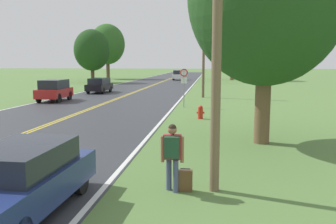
{
  "coord_description": "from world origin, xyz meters",
  "views": [
    {
      "loc": [
        8.52,
        -5.9,
        3.23
      ],
      "look_at": [
        6.78,
        8.26,
        1.26
      ],
      "focal_mm": 38.0,
      "sensor_mm": 36.0,
      "label": 1
    }
  ],
  "objects_px": {
    "hitchhiker_person": "(172,151)",
    "fire_hydrant": "(200,112)",
    "tree_behind_sign": "(233,41)",
    "traffic_sign": "(184,78)",
    "tree_mid_treeline": "(107,44)",
    "suitcase": "(185,181)",
    "tree_right_cluster": "(92,50)",
    "car_black_suv_mid_near": "(99,85)",
    "car_white_suv_mid_far": "(178,75)",
    "car_red_suv_approaching": "(54,90)",
    "car_dark_blue_sedan_nearest": "(20,180)"
  },
  "relations": [
    {
      "from": "fire_hydrant",
      "to": "car_dark_blue_sedan_nearest",
      "type": "distance_m",
      "value": 14.13
    },
    {
      "from": "hitchhiker_person",
      "to": "suitcase",
      "type": "relative_size",
      "value": 2.9
    },
    {
      "from": "tree_right_cluster",
      "to": "tree_behind_sign",
      "type": "bearing_deg",
      "value": 26.78
    },
    {
      "from": "car_black_suv_mid_near",
      "to": "hitchhiker_person",
      "type": "bearing_deg",
      "value": -158.87
    },
    {
      "from": "car_black_suv_mid_near",
      "to": "car_white_suv_mid_far",
      "type": "distance_m",
      "value": 30.82
    },
    {
      "from": "suitcase",
      "to": "fire_hydrant",
      "type": "distance_m",
      "value": 11.9
    },
    {
      "from": "suitcase",
      "to": "car_dark_blue_sedan_nearest",
      "type": "height_order",
      "value": "car_dark_blue_sedan_nearest"
    },
    {
      "from": "suitcase",
      "to": "tree_mid_treeline",
      "type": "distance_m",
      "value": 66.23
    },
    {
      "from": "fire_hydrant",
      "to": "car_white_suv_mid_far",
      "type": "bearing_deg",
      "value": 96.93
    },
    {
      "from": "tree_behind_sign",
      "to": "fire_hydrant",
      "type": "bearing_deg",
      "value": -95.24
    },
    {
      "from": "car_red_suv_approaching",
      "to": "car_black_suv_mid_near",
      "type": "xyz_separation_m",
      "value": [
        1.09,
        8.88,
        -0.12
      ]
    },
    {
      "from": "tree_mid_treeline",
      "to": "tree_right_cluster",
      "type": "bearing_deg",
      "value": -83.82
    },
    {
      "from": "suitcase",
      "to": "tree_right_cluster",
      "type": "bearing_deg",
      "value": 20.19
    },
    {
      "from": "suitcase",
      "to": "tree_mid_treeline",
      "type": "bearing_deg",
      "value": 16.98
    },
    {
      "from": "suitcase",
      "to": "car_white_suv_mid_far",
      "type": "xyz_separation_m",
      "value": [
        -5.74,
        59.18,
        0.71
      ]
    },
    {
      "from": "tree_behind_sign",
      "to": "hitchhiker_person",
      "type": "bearing_deg",
      "value": -94.52
    },
    {
      "from": "tree_behind_sign",
      "to": "car_red_suv_approaching",
      "type": "height_order",
      "value": "tree_behind_sign"
    },
    {
      "from": "tree_right_cluster",
      "to": "car_black_suv_mid_near",
      "type": "bearing_deg",
      "value": -69.23
    },
    {
      "from": "suitcase",
      "to": "car_black_suv_mid_near",
      "type": "distance_m",
      "value": 31.13
    },
    {
      "from": "suitcase",
      "to": "car_dark_blue_sedan_nearest",
      "type": "xyz_separation_m",
      "value": [
        -3.41,
        -1.81,
        0.49
      ]
    },
    {
      "from": "traffic_sign",
      "to": "car_red_suv_approaching",
      "type": "relative_size",
      "value": 0.71
    },
    {
      "from": "suitcase",
      "to": "tree_right_cluster",
      "type": "xyz_separation_m",
      "value": [
        -18.99,
        48.59,
        5.06
      ]
    },
    {
      "from": "suitcase",
      "to": "tree_behind_sign",
      "type": "distance_m",
      "value": 60.99
    },
    {
      "from": "suitcase",
      "to": "traffic_sign",
      "type": "bearing_deg",
      "value": 3.43
    },
    {
      "from": "hitchhiker_person",
      "to": "fire_hydrant",
      "type": "relative_size",
      "value": 2.2
    },
    {
      "from": "car_white_suv_mid_far",
      "to": "hitchhiker_person",
      "type": "bearing_deg",
      "value": 3.05
    },
    {
      "from": "car_red_suv_approaching",
      "to": "car_dark_blue_sedan_nearest",
      "type": "bearing_deg",
      "value": -159.1
    },
    {
      "from": "fire_hydrant",
      "to": "traffic_sign",
      "type": "distance_m",
      "value": 5.64
    },
    {
      "from": "traffic_sign",
      "to": "tree_mid_treeline",
      "type": "distance_m",
      "value": 49.63
    },
    {
      "from": "car_dark_blue_sedan_nearest",
      "to": "suitcase",
      "type": "bearing_deg",
      "value": 119.47
    },
    {
      "from": "hitchhiker_person",
      "to": "suitcase",
      "type": "bearing_deg",
      "value": -77.46
    },
    {
      "from": "fire_hydrant",
      "to": "car_white_suv_mid_far",
      "type": "relative_size",
      "value": 0.19
    },
    {
      "from": "suitcase",
      "to": "hitchhiker_person",
      "type": "bearing_deg",
      "value": 102.54
    },
    {
      "from": "tree_behind_sign",
      "to": "car_dark_blue_sedan_nearest",
      "type": "bearing_deg",
      "value": -97.21
    },
    {
      "from": "car_dark_blue_sedan_nearest",
      "to": "car_black_suv_mid_near",
      "type": "xyz_separation_m",
      "value": [
        -8.11,
        30.71,
        0.1
      ]
    },
    {
      "from": "suitcase",
      "to": "tree_mid_treeline",
      "type": "relative_size",
      "value": 0.05
    },
    {
      "from": "car_dark_blue_sedan_nearest",
      "to": "car_black_suv_mid_near",
      "type": "distance_m",
      "value": 31.77
    },
    {
      "from": "suitcase",
      "to": "car_black_suv_mid_near",
      "type": "bearing_deg",
      "value": 20.58
    },
    {
      "from": "car_white_suv_mid_far",
      "to": "tree_mid_treeline",
      "type": "bearing_deg",
      "value": -105.27
    },
    {
      "from": "car_dark_blue_sedan_nearest",
      "to": "hitchhiker_person",
      "type": "bearing_deg",
      "value": 120.82
    },
    {
      "from": "hitchhiker_person",
      "to": "traffic_sign",
      "type": "distance_m",
      "value": 17.23
    },
    {
      "from": "suitcase",
      "to": "car_white_suv_mid_far",
      "type": "height_order",
      "value": "car_white_suv_mid_far"
    },
    {
      "from": "suitcase",
      "to": "tree_right_cluster",
      "type": "relative_size",
      "value": 0.07
    },
    {
      "from": "tree_right_cluster",
      "to": "car_black_suv_mid_near",
      "type": "height_order",
      "value": "tree_right_cluster"
    },
    {
      "from": "hitchhiker_person",
      "to": "car_dark_blue_sedan_nearest",
      "type": "distance_m",
      "value": 3.55
    },
    {
      "from": "tree_behind_sign",
      "to": "car_white_suv_mid_far",
      "type": "height_order",
      "value": "tree_behind_sign"
    },
    {
      "from": "suitcase",
      "to": "car_red_suv_approaching",
      "type": "height_order",
      "value": "car_red_suv_approaching"
    },
    {
      "from": "car_black_suv_mid_near",
      "to": "suitcase",
      "type": "bearing_deg",
      "value": -158.25
    },
    {
      "from": "car_dark_blue_sedan_nearest",
      "to": "tree_mid_treeline",
      "type": "bearing_deg",
      "value": -163.57
    },
    {
      "from": "traffic_sign",
      "to": "car_white_suv_mid_far",
      "type": "distance_m",
      "value": 42.34
    }
  ]
}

